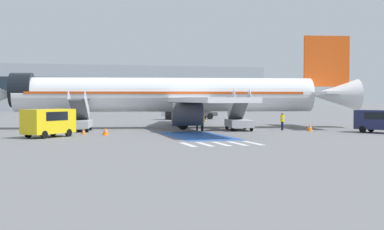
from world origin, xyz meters
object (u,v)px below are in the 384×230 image
(boarding_stairs_forward, at_px, (79,121))
(fuel_tanker, at_px, (190,108))
(traffic_cone_2, at_px, (84,132))
(airliner, at_px, (172,95))
(ground_crew_1, at_px, (282,120))
(traffic_cone_1, at_px, (106,131))
(traffic_cone_0, at_px, (310,127))
(service_van_0, at_px, (49,121))
(ground_crew_0, at_px, (202,121))
(boarding_stairs_aft, at_px, (239,120))
(ground_crew_2, at_px, (197,120))
(service_van_1, at_px, (382,119))
(terminal_building, at_px, (103,88))

(boarding_stairs_forward, relative_size, fuel_tanker, 0.63)
(traffic_cone_2, bearing_deg, airliner, 37.62)
(ground_crew_1, height_order, traffic_cone_1, ground_crew_1)
(traffic_cone_0, relative_size, traffic_cone_1, 1.04)
(fuel_tanker, relative_size, traffic_cone_1, 12.99)
(boarding_stairs_forward, bearing_deg, traffic_cone_1, -64.09)
(service_van_0, xyz_separation_m, ground_crew_0, (14.46, 4.62, -0.33))
(fuel_tanker, distance_m, service_van_0, 40.24)
(boarding_stairs_aft, distance_m, traffic_cone_1, 14.19)
(fuel_tanker, height_order, ground_crew_0, fuel_tanker)
(boarding_stairs_aft, xyz_separation_m, ground_crew_2, (-4.19, 0.53, 0.07))
(boarding_stairs_forward, height_order, ground_crew_0, boarding_stairs_forward)
(service_van_1, relative_size, terminal_building, 0.06)
(fuel_tanker, height_order, ground_crew_1, fuel_tanker)
(boarding_stairs_forward, xyz_separation_m, ground_crew_2, (11.34, -2.18, 0.10))
(traffic_cone_0, height_order, traffic_cone_1, traffic_cone_0)
(fuel_tanker, height_order, service_van_0, fuel_tanker)
(service_van_1, height_order, ground_crew_1, service_van_1)
(service_van_0, relative_size, traffic_cone_2, 9.09)
(airliner, relative_size, service_van_0, 9.11)
(ground_crew_0, bearing_deg, traffic_cone_1, 78.60)
(airliner, distance_m, fuel_tanker, 25.14)
(boarding_stairs_aft, bearing_deg, traffic_cone_0, -16.70)
(boarding_stairs_forward, relative_size, ground_crew_0, 3.07)
(boarding_stairs_aft, relative_size, ground_crew_0, 3.07)
(traffic_cone_2, height_order, terminal_building, terminal_building)
(traffic_cone_2, bearing_deg, fuel_tanker, 59.75)
(fuel_tanker, bearing_deg, service_van_0, 140.94)
(boarding_stairs_forward, height_order, ground_crew_2, boarding_stairs_forward)
(ground_crew_2, bearing_deg, ground_crew_0, -133.29)
(ground_crew_2, bearing_deg, service_van_0, 146.68)
(ground_crew_2, relative_size, terminal_building, 0.02)
(ground_crew_2, xyz_separation_m, traffic_cone_0, (10.41, -3.64, -0.73))
(boarding_stairs_aft, bearing_deg, traffic_cone_2, -161.94)
(boarding_stairs_forward, height_order, ground_crew_1, boarding_stairs_forward)
(boarding_stairs_aft, xyz_separation_m, ground_crew_1, (4.20, -1.18, -0.00))
(service_van_0, distance_m, terminal_building, 100.22)
(ground_crew_1, xyz_separation_m, ground_crew_2, (-8.39, 1.71, 0.08))
(fuel_tanker, xyz_separation_m, traffic_cone_1, (-16.46, -32.81, -1.46))
(boarding_stairs_forward, height_order, boarding_stairs_aft, boarding_stairs_aft)
(service_van_0, relative_size, ground_crew_1, 2.57)
(airliner, distance_m, service_van_0, 16.77)
(ground_crew_2, bearing_deg, boarding_stairs_aft, -62.19)
(ground_crew_2, height_order, traffic_cone_2, ground_crew_2)
(boarding_stairs_aft, relative_size, traffic_cone_0, 7.85)
(ground_crew_2, bearing_deg, boarding_stairs_forward, 114.09)
(service_van_1, bearing_deg, traffic_cone_0, 107.71)
(ground_crew_1, relative_size, traffic_cone_0, 2.51)
(traffic_cone_1, bearing_deg, traffic_cone_0, 1.86)
(airliner, bearing_deg, ground_crew_2, -154.33)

